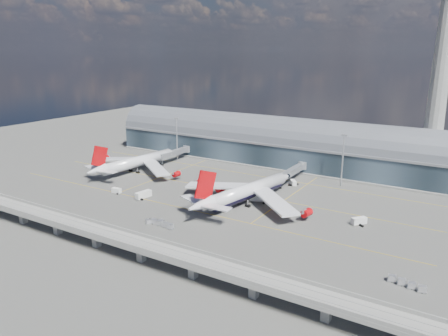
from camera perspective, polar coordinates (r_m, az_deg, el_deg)
The scene contains 20 objects.
ground at distance 194.12m, azimuth -4.24°, elevation -4.22°, with size 500.00×500.00×0.00m, color #474744.
taxi_lines at distance 211.47m, azimuth -0.75°, elevation -2.53°, with size 200.00×80.12×0.01m.
terminal at distance 255.98m, azimuth 5.95°, elevation 3.16°, with size 200.00×30.00×28.00m.
control_tower at distance 232.53m, azimuth 26.37°, elevation 10.52°, with size 19.00×19.00×103.00m.
guideway at distance 154.17m, azimuth -16.40°, elevation -8.01°, with size 220.00×8.50×7.20m.
floodlight_mast_left at distance 262.09m, azimuth -6.18°, elevation 3.95°, with size 3.00×0.70×25.70m.
floodlight_mast_right at distance 217.14m, azimuth 15.24°, elevation 1.14°, with size 3.00×0.70×25.70m.
airliner_left at distance 241.58m, azimuth -11.47°, elevation 0.78°, with size 59.81×62.88×19.15m.
airliner_right at distance 187.59m, azimuth 2.83°, elevation -3.15°, with size 62.38×65.28×20.82m.
jet_bridge_left at distance 262.10m, azimuth -6.29°, elevation 2.06°, with size 4.40×28.00×7.25m.
jet_bridge_right at distance 223.22m, azimuth 9.01°, elevation -0.37°, with size 4.40×32.00×7.25m.
service_truck_0 at distance 198.75m, azimuth -10.48°, elevation -3.46°, with size 3.74×8.11×3.24m.
service_truck_1 at distance 208.15m, azimuth -13.86°, elevation -2.90°, with size 4.64×2.57×2.59m.
service_truck_2 at distance 191.99m, azimuth 4.69°, elevation -3.93°, with size 9.07×5.57×3.17m.
service_truck_3 at distance 174.91m, azimuth 17.22°, elevation -6.62°, with size 5.44×5.96×2.83m.
service_truck_4 at distance 197.61m, azimuth 5.94°, elevation -3.46°, with size 3.77×5.45×2.89m.
service_truck_5 at distance 216.66m, azimuth 9.04°, elevation -1.92°, with size 4.80×5.43×2.55m.
cargo_train_0 at distance 170.08m, azimuth -9.08°, elevation -6.94°, with size 7.20×5.05×1.66m.
cargo_train_1 at distance 167.43m, azimuth -8.11°, elevation -7.23°, with size 11.16×2.56×1.84m.
cargo_train_2 at distance 136.77m, azimuth 22.76°, elevation -13.75°, with size 11.16×4.02×1.84m.
Camera 1 is at (107.71, -148.06, 64.51)m, focal length 35.00 mm.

